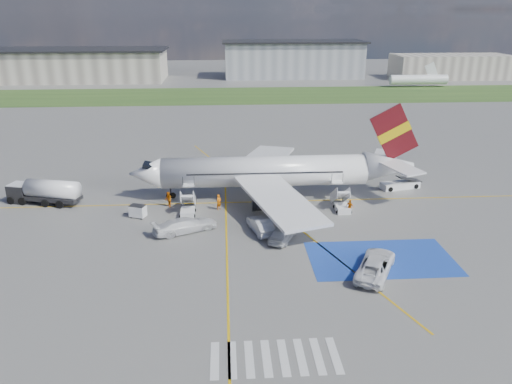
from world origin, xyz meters
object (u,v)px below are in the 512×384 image
fuel_tanker (45,194)px  van_white_b (185,223)px  belt_loader (400,185)px  car_silver_b (261,225)px  airliner (276,171)px  gpu_cart (138,212)px  van_white_a (376,262)px  car_silver_a (283,233)px

fuel_tanker → van_white_b: size_ratio=1.76×
belt_loader → fuel_tanker: bearing=169.5°
car_silver_b → airliner: bearing=-119.1°
airliner → gpu_cart: bearing=-160.2°
van_white_b → fuel_tanker: bearing=37.4°
airliner → van_white_b: bearing=-136.4°
airliner → car_silver_b: size_ratio=7.27×
van_white_b → airliner: bearing=-70.8°
gpu_cart → van_white_a: (23.85, -14.67, 0.40)m
fuel_tanker → van_white_a: 41.20m
gpu_cart → belt_loader: size_ratio=0.36×
car_silver_a → car_silver_b: bearing=-19.3°
fuel_tanker → car_silver_b: size_ratio=1.86×
belt_loader → van_white_b: bearing=-170.1°
gpu_cart → car_silver_a: bearing=-2.7°
car_silver_a → car_silver_b: car_silver_b is taller
car_silver_b → van_white_a: van_white_a is taller
fuel_tanker → gpu_cart: (12.21, -5.26, -0.63)m
gpu_cart → van_white_b: 7.30m
van_white_a → belt_loader: bearing=-86.7°
belt_loader → car_silver_a: (-17.81, -15.13, 0.39)m
fuel_tanker → van_white_b: (18.01, -9.68, -0.26)m
airliner → car_silver_b: 11.68m
fuel_tanker → van_white_a: bearing=-13.7°
car_silver_a → fuel_tanker: bearing=2.5°
gpu_cart → van_white_b: (5.80, -4.42, 0.36)m
car_silver_b → van_white_a: bearing=120.4°
car_silver_b → gpu_cart: bearing=-35.1°
fuel_tanker → car_silver_b: (26.22, -10.31, -0.47)m
fuel_tanker → van_white_a: fuel_tanker is taller
gpu_cart → belt_loader: (33.96, 7.90, -0.26)m
fuel_tanker → van_white_b: fuel_tanker is taller
airliner → gpu_cart: size_ratio=17.53×
belt_loader → gpu_cart: bearing=179.3°
fuel_tanker → car_silver_a: 30.99m
gpu_cart → van_white_a: van_white_a is taller
airliner → fuel_tanker: airliner is taller
gpu_cart → belt_loader: bearing=34.5°
fuel_tanker → car_silver_a: size_ratio=1.96×
airliner → fuel_tanker: (-28.96, -0.76, -2.08)m
belt_loader → van_white_a: size_ratio=1.01×
airliner → car_silver_b: airliner is taller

